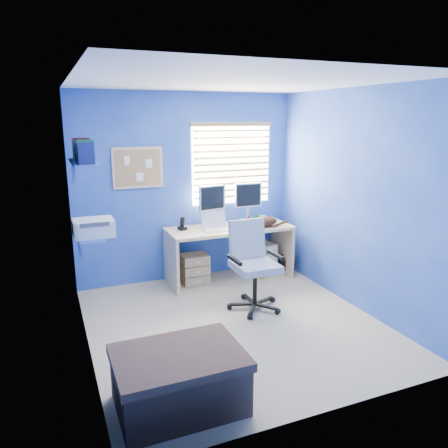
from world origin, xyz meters
name	(u,v)px	position (x,y,z in m)	size (l,w,h in m)	color
floor	(234,324)	(0.00, 0.00, 0.00)	(3.00, 3.20, 0.00)	#C2B287
ceiling	(236,81)	(0.00, 0.00, 2.50)	(3.00, 3.20, 0.00)	white
wall_back	(187,188)	(0.00, 1.60, 1.25)	(3.00, 0.01, 2.50)	#1D47B1
wall_front	(329,255)	(0.00, -1.60, 1.25)	(3.00, 0.01, 2.50)	#1D47B1
wall_left	(80,224)	(-1.50, 0.00, 1.25)	(0.01, 3.20, 2.50)	#1D47B1
wall_right	(355,200)	(1.50, 0.00, 1.25)	(0.01, 3.20, 2.50)	#1D47B1
desk	(229,253)	(0.48, 1.26, 0.37)	(1.68, 0.65, 0.74)	beige
laptop	(216,222)	(0.26, 1.19, 0.85)	(0.33, 0.26, 0.22)	silver
monitor_left	(212,205)	(0.32, 1.50, 1.01)	(0.40, 0.12, 0.54)	silver
monitor_right	(247,202)	(0.87, 1.52, 1.01)	(0.40, 0.12, 0.54)	silver
phone	(182,223)	(-0.14, 1.36, 0.82)	(0.09, 0.11, 0.17)	black
mug	(256,219)	(0.93, 1.35, 0.79)	(0.10, 0.09, 0.10)	#136436
cd_spindle	(262,218)	(1.05, 1.43, 0.78)	(0.13, 0.13, 0.07)	silver
cat	(264,222)	(0.91, 1.10, 0.81)	(0.39, 0.20, 0.14)	black
tower_pc	(263,257)	(1.04, 1.34, 0.23)	(0.19, 0.44, 0.45)	beige
drawer_boxes	(195,269)	(0.00, 1.30, 0.20)	(0.35, 0.28, 0.41)	tan
yellow_book	(260,270)	(0.90, 1.14, 0.12)	(0.03, 0.17, 0.24)	yellow
backpack	(287,262)	(1.35, 1.19, 0.15)	(0.26, 0.20, 0.31)	black
bed_corner	(179,380)	(-0.95, -1.11, 0.22)	(0.93, 0.66, 0.45)	brown
office_chair	(253,276)	(0.38, 0.32, 0.38)	(0.59, 0.59, 1.01)	black
window_blinds	(232,164)	(0.65, 1.57, 1.55)	(1.15, 0.05, 1.10)	white
corkboard	(138,168)	(-0.65, 1.58, 1.55)	(0.64, 0.02, 0.52)	beige
wall_shelves	(87,190)	(-1.35, 0.75, 1.43)	(0.42, 0.90, 1.05)	#4059B2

